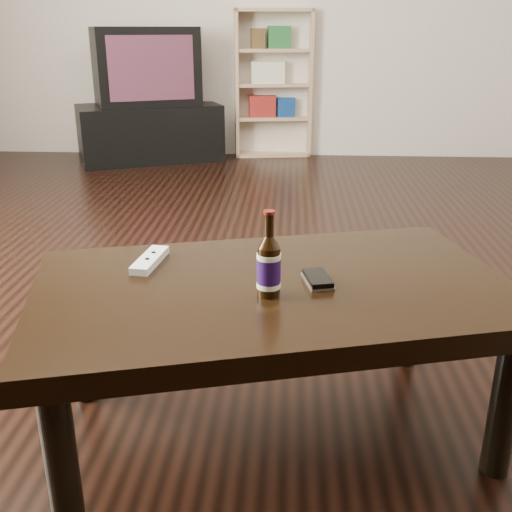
# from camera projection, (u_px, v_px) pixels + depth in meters

# --- Properties ---
(floor) EXTENTS (5.00, 6.00, 0.01)m
(floor) POSITION_uv_depth(u_px,v_px,m) (227.00, 300.00, 2.44)
(floor) COLOR black
(floor) RESTS_ON ground
(tv_stand) EXTENTS (1.26, 0.96, 0.45)m
(tv_stand) POSITION_uv_depth(u_px,v_px,m) (150.00, 133.00, 4.95)
(tv_stand) COLOR black
(tv_stand) RESTS_ON floor
(tv) EXTENTS (0.92, 0.77, 0.59)m
(tv) POSITION_uv_depth(u_px,v_px,m) (146.00, 67.00, 4.76)
(tv) COLOR black
(tv) RESTS_ON tv_stand
(bookshelf) EXTENTS (0.67, 0.38, 1.18)m
(bookshelf) POSITION_uv_depth(u_px,v_px,m) (271.00, 81.00, 5.04)
(bookshelf) COLOR tan
(bookshelf) RESTS_ON floor
(coffee_table) EXTENTS (1.31, 0.96, 0.44)m
(coffee_table) POSITION_uv_depth(u_px,v_px,m) (273.00, 304.00, 1.51)
(coffee_table) COLOR black
(coffee_table) RESTS_ON floor
(beer_bottle) EXTENTS (0.07, 0.07, 0.21)m
(beer_bottle) POSITION_uv_depth(u_px,v_px,m) (269.00, 266.00, 1.40)
(beer_bottle) COLOR black
(beer_bottle) RESTS_ON coffee_table
(phone) EXTENTS (0.08, 0.12, 0.02)m
(phone) POSITION_uv_depth(u_px,v_px,m) (318.00, 279.00, 1.49)
(phone) COLOR silver
(phone) RESTS_ON coffee_table
(remote) EXTENTS (0.07, 0.18, 0.02)m
(remote) POSITION_uv_depth(u_px,v_px,m) (150.00, 260.00, 1.61)
(remote) COLOR silver
(remote) RESTS_ON coffee_table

